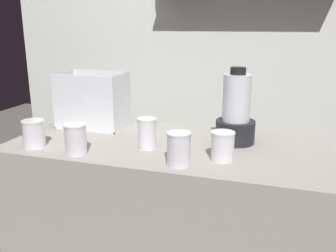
# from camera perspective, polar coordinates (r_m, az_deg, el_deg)

# --- Properties ---
(counter) EXTENTS (1.40, 0.64, 0.90)m
(counter) POSITION_cam_1_polar(r_m,az_deg,el_deg) (1.81, 0.00, -16.34)
(counter) COLOR #9E998E
(counter) RESTS_ON ground_plane
(back_wall_unit) EXTENTS (2.60, 0.24, 2.50)m
(back_wall_unit) POSITION_cam_1_polar(r_m,az_deg,el_deg) (2.28, 6.03, 11.85)
(back_wall_unit) COLOR silver
(back_wall_unit) RESTS_ON ground_plane
(carrot_display_bin) EXTENTS (0.33, 0.21, 0.28)m
(carrot_display_bin) POSITION_cam_1_polar(r_m,az_deg,el_deg) (1.91, -11.42, 2.46)
(carrot_display_bin) COLOR white
(carrot_display_bin) RESTS_ON counter
(blender_pitcher) EXTENTS (0.17, 0.17, 0.33)m
(blender_pitcher) POSITION_cam_1_polar(r_m,az_deg,el_deg) (1.63, 10.58, 1.86)
(blender_pitcher) COLOR black
(blender_pitcher) RESTS_ON counter
(juice_cup_orange_far_left) EXTENTS (0.10, 0.10, 0.12)m
(juice_cup_orange_far_left) POSITION_cam_1_polar(r_m,az_deg,el_deg) (1.67, -20.24, -1.34)
(juice_cup_orange_far_left) COLOR white
(juice_cup_orange_far_left) RESTS_ON counter
(juice_cup_pomegranate_left) EXTENTS (0.09, 0.09, 0.12)m
(juice_cup_pomegranate_left) POSITION_cam_1_polar(r_m,az_deg,el_deg) (1.52, -14.22, -2.33)
(juice_cup_pomegranate_left) COLOR white
(juice_cup_pomegranate_left) RESTS_ON counter
(juice_cup_orange_middle) EXTENTS (0.08, 0.08, 0.13)m
(juice_cup_orange_middle) POSITION_cam_1_polar(r_m,az_deg,el_deg) (1.55, -3.30, -1.43)
(juice_cup_orange_middle) COLOR white
(juice_cup_orange_middle) RESTS_ON counter
(juice_cup_orange_right) EXTENTS (0.09, 0.09, 0.13)m
(juice_cup_orange_right) POSITION_cam_1_polar(r_m,az_deg,el_deg) (1.36, 1.69, -3.95)
(juice_cup_orange_right) COLOR white
(juice_cup_orange_right) RESTS_ON counter
(juice_cup_mango_far_right) EXTENTS (0.09, 0.09, 0.11)m
(juice_cup_mango_far_right) POSITION_cam_1_polar(r_m,az_deg,el_deg) (1.42, 8.53, -3.28)
(juice_cup_mango_far_right) COLOR white
(juice_cup_mango_far_right) RESTS_ON counter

